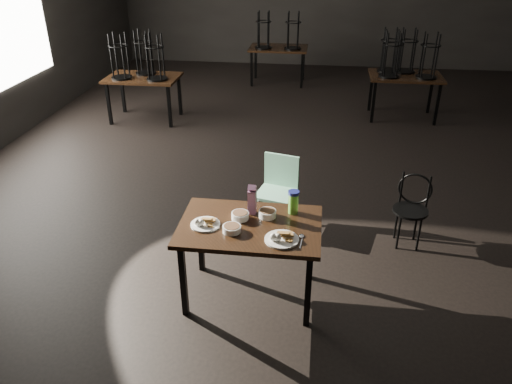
# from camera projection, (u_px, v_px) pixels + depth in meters

# --- Properties ---
(main_table) EXTENTS (1.20, 0.80, 0.75)m
(main_table) POSITION_uv_depth(u_px,v_px,m) (250.00, 232.00, 4.24)
(main_table) COLOR black
(main_table) RESTS_ON ground
(plate_left) EXTENTS (0.25, 0.25, 0.08)m
(plate_left) POSITION_uv_depth(u_px,v_px,m) (205.00, 223.00, 4.18)
(plate_left) COLOR white
(plate_left) RESTS_ON main_table
(plate_right) EXTENTS (0.28, 0.28, 0.09)m
(plate_right) POSITION_uv_depth(u_px,v_px,m) (281.00, 238.00, 3.98)
(plate_right) COLOR white
(plate_right) RESTS_ON main_table
(bowl_near) EXTENTS (0.15, 0.15, 0.06)m
(bowl_near) POSITION_uv_depth(u_px,v_px,m) (240.00, 216.00, 4.27)
(bowl_near) COLOR white
(bowl_near) RESTS_ON main_table
(bowl_far) EXTENTS (0.15, 0.15, 0.06)m
(bowl_far) POSITION_uv_depth(u_px,v_px,m) (267.00, 213.00, 4.30)
(bowl_far) COLOR white
(bowl_far) RESTS_ON main_table
(bowl_big) EXTENTS (0.15, 0.15, 0.05)m
(bowl_big) POSITION_uv_depth(u_px,v_px,m) (232.00, 228.00, 4.09)
(bowl_big) COLOR white
(bowl_big) RESTS_ON main_table
(juice_carton) EXTENTS (0.07, 0.07, 0.28)m
(juice_carton) POSITION_uv_depth(u_px,v_px,m) (252.00, 200.00, 4.31)
(juice_carton) COLOR #821766
(juice_carton) RESTS_ON main_table
(water_bottle) EXTENTS (0.10, 0.10, 0.21)m
(water_bottle) POSITION_uv_depth(u_px,v_px,m) (293.00, 202.00, 4.32)
(water_bottle) COLOR #6DCC3C
(water_bottle) RESTS_ON main_table
(spoon) EXTENTS (0.05, 0.21, 0.01)m
(spoon) POSITION_uv_depth(u_px,v_px,m) (302.00, 237.00, 4.02)
(spoon) COLOR silver
(spoon) RESTS_ON main_table
(bentwood_chair) EXTENTS (0.39, 0.39, 0.76)m
(bentwood_chair) POSITION_uv_depth(u_px,v_px,m) (412.00, 204.00, 5.12)
(bentwood_chair) COLOR black
(bentwood_chair) RESTS_ON ground
(school_chair) EXTENTS (0.47, 0.47, 0.83)m
(school_chair) POSITION_uv_depth(u_px,v_px,m) (278.00, 187.00, 5.35)
(school_chair) COLOR #70AF90
(school_chair) RESTS_ON ground
(bg_table_left) EXTENTS (1.20, 0.80, 1.48)m
(bg_table_left) POSITION_uv_depth(u_px,v_px,m) (142.00, 75.00, 8.31)
(bg_table_left) COLOR black
(bg_table_left) RESTS_ON ground
(bg_table_right) EXTENTS (1.20, 0.80, 1.48)m
(bg_table_right) POSITION_uv_depth(u_px,v_px,m) (404.00, 72.00, 8.41)
(bg_table_right) COLOR black
(bg_table_right) RESTS_ON ground
(bg_table_far) EXTENTS (1.20, 0.80, 1.48)m
(bg_table_far) POSITION_uv_depth(u_px,v_px,m) (278.00, 48.00, 10.33)
(bg_table_far) COLOR black
(bg_table_far) RESTS_ON ground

